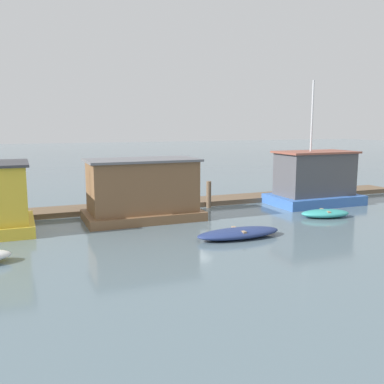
{
  "coord_description": "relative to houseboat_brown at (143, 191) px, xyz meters",
  "views": [
    {
      "loc": [
        -8.53,
        -21.99,
        4.98
      ],
      "look_at": [
        0.0,
        -1.0,
        1.4
      ],
      "focal_mm": 40.0,
      "sensor_mm": 36.0,
      "label": 1
    }
  ],
  "objects": [
    {
      "name": "dock_walkway",
      "position": [
        2.59,
        2.98,
        -1.4
      ],
      "size": [
        33.8,
        2.09,
        0.3
      ],
      "primitive_type": "cube",
      "color": "brown",
      "rests_on": "ground_plane"
    },
    {
      "name": "dinghy_navy",
      "position": [
        2.91,
        -5.26,
        -1.33
      ],
      "size": [
        3.97,
        1.38,
        0.44
      ],
      "color": "navy",
      "rests_on": "ground_plane"
    },
    {
      "name": "dinghy_teal",
      "position": [
        9.3,
        -3.23,
        -1.33
      ],
      "size": [
        2.87,
        1.83,
        0.43
      ],
      "color": "teal",
      "rests_on": "ground_plane"
    },
    {
      "name": "houseboat_blue",
      "position": [
        11.27,
        0.3,
        -0.02
      ],
      "size": [
        5.59,
        3.42,
        7.64
      ],
      "color": "#3866B7",
      "rests_on": "ground_plane"
    },
    {
      "name": "houseboat_brown",
      "position": [
        0.0,
        0.0,
        0.0
      ],
      "size": [
        6.06,
        3.34,
        3.22
      ],
      "color": "brown",
      "rests_on": "ground_plane"
    },
    {
      "name": "ground_plane",
      "position": [
        2.59,
        0.46,
        -1.55
      ],
      "size": [
        200.0,
        200.0,
        0.0
      ],
      "primitive_type": "plane",
      "color": "slate"
    },
    {
      "name": "mooring_post_near_right",
      "position": [
        4.59,
        1.69,
        -0.75
      ],
      "size": [
        0.29,
        0.29,
        1.6
      ],
      "primitive_type": "cylinder",
      "color": "brown",
      "rests_on": "ground_plane"
    }
  ]
}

